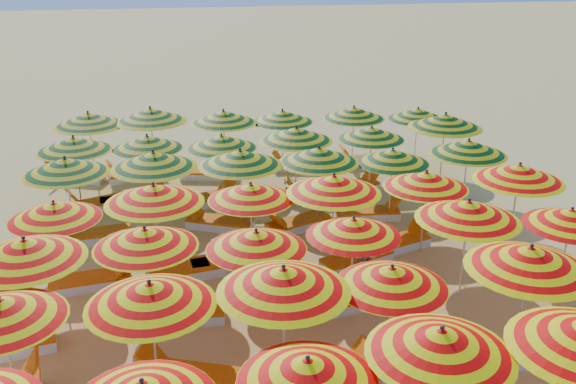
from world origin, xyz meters
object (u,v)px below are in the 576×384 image
at_px(lounger_7, 483,353).
at_px(umbrella_21, 334,184).
at_px(umbrella_29, 468,147).
at_px(umbrella_36, 89,119).
at_px(umbrella_41, 418,114).
at_px(umbrella_25, 154,160).
at_px(umbrella_3, 441,342).
at_px(umbrella_19, 154,194).
at_px(umbrella_17, 571,218).
at_px(umbrella_18, 54,211).
at_px(umbrella_7, 150,294).
at_px(umbrella_16, 468,211).
at_px(lounger_27, 76,176).
at_px(lounger_28, 135,175).
at_px(lounger_5, 320,376).
at_px(lounger_18, 94,236).
at_px(lounger_26, 352,187).
at_px(lounger_29, 210,174).
at_px(umbrella_13, 145,238).
at_px(umbrella_37, 150,115).
at_px(lounger_20, 297,224).
at_px(umbrella_10, 530,258).
at_px(beachgoer_b, 370,250).
at_px(umbrella_9, 392,277).
at_px(umbrella_12, 25,250).
at_px(umbrella_15, 354,227).
at_px(umbrella_20, 251,192).
at_px(lounger_13, 93,280).
at_px(umbrella_23, 519,173).
at_px(umbrella_35, 445,121).
at_px(umbrella_34, 371,133).
at_px(lounger_14, 188,270).
at_px(umbrella_22, 426,180).
at_px(umbrella_40, 354,113).
at_px(umbrella_33, 296,134).
at_px(lounger_21, 369,213).
at_px(umbrella_39, 282,116).
at_px(lounger_6, 418,363).
at_px(umbrella_28, 393,156).
at_px(umbrella_30, 74,144).
at_px(umbrella_6, 1,310).
at_px(lounger_9, 3,347).
at_px(lounger_11, 328,305).
at_px(lounger_4, 189,377).
at_px(lounger_30, 298,165).
at_px(umbrella_26, 240,158).
at_px(lounger_31, 365,160).
at_px(umbrella_14, 256,240).
at_px(umbrella_27, 319,155).
at_px(lounger_25, 314,194).
at_px(umbrella_31, 147,142).
at_px(lounger_23, 134,201).

bearing_deg(lounger_7, umbrella_21, -55.28).
relative_size(umbrella_29, umbrella_36, 0.78).
bearing_deg(umbrella_41, umbrella_25, -154.29).
distance_m(umbrella_3, umbrella_19, 7.17).
xyz_separation_m(umbrella_17, umbrella_18, (-10.30, 2.05, 0.04)).
relative_size(umbrella_7, umbrella_16, 1.02).
xyz_separation_m(lounger_27, lounger_28, (1.81, -0.23, 0.00)).
distance_m(lounger_5, lounger_18, 7.60).
height_order(lounger_26, lounger_29, same).
relative_size(umbrella_13, umbrella_41, 1.21).
height_order(umbrella_37, lounger_20, umbrella_37).
height_order(umbrella_10, beachgoer_b, umbrella_10).
distance_m(umbrella_16, umbrella_17, 2.15).
height_order(umbrella_9, umbrella_21, umbrella_21).
xyz_separation_m(umbrella_12, umbrella_15, (5.98, 0.34, -0.19)).
distance_m(umbrella_20, lounger_13, 3.88).
distance_m(umbrella_37, lounger_29, 2.54).
bearing_deg(umbrella_29, umbrella_23, -83.22).
relative_size(umbrella_15, umbrella_35, 0.91).
bearing_deg(umbrella_34, lounger_14, -141.55).
distance_m(umbrella_22, umbrella_40, 6.14).
xyz_separation_m(umbrella_33, lounger_21, (1.66, -1.73, -1.76)).
xyz_separation_m(umbrella_39, lounger_6, (0.63, -10.56, -1.65)).
xyz_separation_m(umbrella_28, umbrella_30, (-8.15, 2.18, 0.09)).
xyz_separation_m(umbrella_13, umbrella_28, (6.08, 3.96, -0.06)).
distance_m(umbrella_6, lounger_9, 2.34).
relative_size(lounger_11, lounger_13, 1.01).
relative_size(lounger_4, lounger_13, 1.02).
height_order(umbrella_16, lounger_7, umbrella_16).
bearing_deg(umbrella_35, lounger_30, 151.53).
distance_m(umbrella_26, umbrella_29, 5.97).
bearing_deg(lounger_31, umbrella_18, 34.64).
xyz_separation_m(umbrella_37, lounger_20, (3.66, -4.51, -1.87)).
bearing_deg(lounger_6, umbrella_14, -44.43).
bearing_deg(umbrella_16, lounger_5, -147.06).
relative_size(umbrella_6, lounger_30, 1.13).
bearing_deg(umbrella_15, umbrella_22, 42.05).
relative_size(umbrella_23, lounger_14, 1.39).
height_order(umbrella_14, umbrella_27, umbrella_27).
xyz_separation_m(umbrella_41, lounger_25, (-3.88, -2.32, -1.59)).
xyz_separation_m(umbrella_3, umbrella_41, (4.26, 12.22, -0.18)).
relative_size(umbrella_40, lounger_9, 1.44).
distance_m(umbrella_35, lounger_29, 7.30).
bearing_deg(beachgoer_b, umbrella_31, 111.05).
height_order(umbrella_10, lounger_31, umbrella_10).
bearing_deg(lounger_7, umbrella_37, -50.17).
distance_m(umbrella_10, umbrella_21, 4.68).
distance_m(umbrella_39, lounger_23, 5.34).
xyz_separation_m(umbrella_12, lounger_11, (5.48, 0.17, -1.79)).
height_order(umbrella_3, umbrella_19, umbrella_19).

